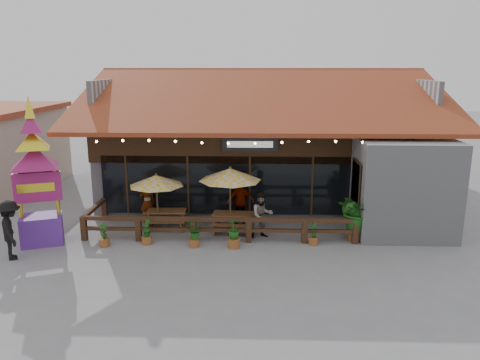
{
  "coord_description": "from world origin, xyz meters",
  "views": [
    {
      "loc": [
        -0.29,
        -16.38,
        6.21
      ],
      "look_at": [
        -0.88,
        1.5,
        1.82
      ],
      "focal_mm": 35.0,
      "sensor_mm": 36.0,
      "label": 1
    }
  ],
  "objects_px": {
    "umbrella_left": "(156,181)",
    "tropical_plant": "(356,211)",
    "thai_sign_tower": "(35,162)",
    "pedestrian": "(11,230)",
    "umbrella_right": "(230,175)",
    "picnic_table_left": "(167,216)",
    "picnic_table_right": "(233,219)"
  },
  "relations": [
    {
      "from": "thai_sign_tower",
      "to": "picnic_table_left",
      "type": "bearing_deg",
      "value": 23.0
    },
    {
      "from": "umbrella_right",
      "to": "picnic_table_left",
      "type": "xyz_separation_m",
      "value": [
        -2.51,
        0.2,
        -1.72
      ]
    },
    {
      "from": "umbrella_right",
      "to": "thai_sign_tower",
      "type": "height_order",
      "value": "thai_sign_tower"
    },
    {
      "from": "umbrella_right",
      "to": "picnic_table_left",
      "type": "bearing_deg",
      "value": 175.51
    },
    {
      "from": "picnic_table_left",
      "to": "thai_sign_tower",
      "type": "xyz_separation_m",
      "value": [
        -4.15,
        -1.76,
        2.5
      ]
    },
    {
      "from": "picnic_table_left",
      "to": "pedestrian",
      "type": "xyz_separation_m",
      "value": [
        -4.51,
        -3.14,
        0.5
      ]
    },
    {
      "from": "umbrella_left",
      "to": "tropical_plant",
      "type": "relative_size",
      "value": 1.2
    },
    {
      "from": "umbrella_left",
      "to": "picnic_table_left",
      "type": "height_order",
      "value": "umbrella_left"
    },
    {
      "from": "umbrella_right",
      "to": "tropical_plant",
      "type": "height_order",
      "value": "umbrella_right"
    },
    {
      "from": "picnic_table_left",
      "to": "umbrella_left",
      "type": "bearing_deg",
      "value": -149.02
    },
    {
      "from": "picnic_table_left",
      "to": "pedestrian",
      "type": "bearing_deg",
      "value": -145.18
    },
    {
      "from": "picnic_table_left",
      "to": "picnic_table_right",
      "type": "bearing_deg",
      "value": -6.88
    },
    {
      "from": "thai_sign_tower",
      "to": "tropical_plant",
      "type": "distance_m",
      "value": 11.43
    },
    {
      "from": "picnic_table_left",
      "to": "tropical_plant",
      "type": "xyz_separation_m",
      "value": [
        7.11,
        -1.06,
        0.6
      ]
    },
    {
      "from": "picnic_table_left",
      "to": "tropical_plant",
      "type": "relative_size",
      "value": 0.82
    },
    {
      "from": "thai_sign_tower",
      "to": "tropical_plant",
      "type": "bearing_deg",
      "value": 3.56
    },
    {
      "from": "umbrella_right",
      "to": "picnic_table_left",
      "type": "height_order",
      "value": "umbrella_right"
    },
    {
      "from": "umbrella_left",
      "to": "picnic_table_left",
      "type": "distance_m",
      "value": 1.51
    },
    {
      "from": "pedestrian",
      "to": "picnic_table_right",
      "type": "bearing_deg",
      "value": -99.27
    },
    {
      "from": "picnic_table_right",
      "to": "thai_sign_tower",
      "type": "height_order",
      "value": "thai_sign_tower"
    },
    {
      "from": "tropical_plant",
      "to": "picnic_table_right",
      "type": "bearing_deg",
      "value": 170.59
    },
    {
      "from": "thai_sign_tower",
      "to": "pedestrian",
      "type": "xyz_separation_m",
      "value": [
        -0.37,
        -1.38,
        -2.0
      ]
    },
    {
      "from": "tropical_plant",
      "to": "pedestrian",
      "type": "bearing_deg",
      "value": -169.86
    },
    {
      "from": "picnic_table_right",
      "to": "pedestrian",
      "type": "bearing_deg",
      "value": -158.38
    },
    {
      "from": "umbrella_left",
      "to": "pedestrian",
      "type": "distance_m",
      "value": 5.23
    },
    {
      "from": "picnic_table_right",
      "to": "tropical_plant",
      "type": "bearing_deg",
      "value": -9.41
    },
    {
      "from": "picnic_table_right",
      "to": "thai_sign_tower",
      "type": "xyz_separation_m",
      "value": [
        -6.76,
        -1.44,
        2.49
      ]
    },
    {
      "from": "pedestrian",
      "to": "picnic_table_left",
      "type": "bearing_deg",
      "value": -86.08
    },
    {
      "from": "umbrella_right",
      "to": "picnic_table_right",
      "type": "relative_size",
      "value": 1.65
    },
    {
      "from": "umbrella_left",
      "to": "umbrella_right",
      "type": "bearing_deg",
      "value": -0.3
    },
    {
      "from": "umbrella_left",
      "to": "thai_sign_tower",
      "type": "bearing_deg",
      "value": -157.68
    },
    {
      "from": "umbrella_left",
      "to": "tropical_plant",
      "type": "xyz_separation_m",
      "value": [
        7.41,
        -0.88,
        -0.87
      ]
    }
  ]
}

